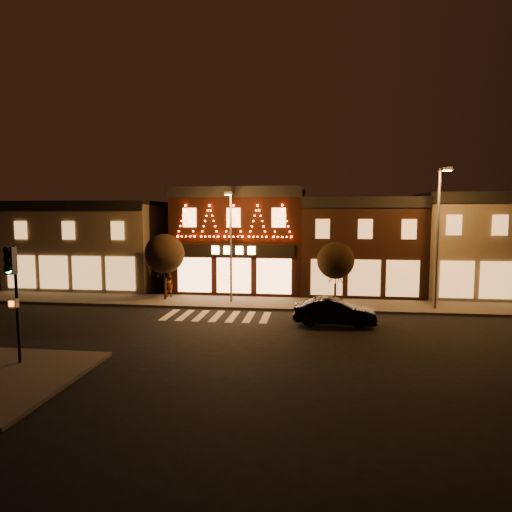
% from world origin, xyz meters
% --- Properties ---
extents(ground, '(120.00, 120.00, 0.00)m').
position_xyz_m(ground, '(0.00, 0.00, 0.00)').
color(ground, black).
rests_on(ground, ground).
extents(sidewalk_far, '(44.00, 4.00, 0.15)m').
position_xyz_m(sidewalk_far, '(2.00, 8.00, 0.07)').
color(sidewalk_far, '#47423D').
rests_on(sidewalk_far, ground).
extents(building_left, '(12.20, 8.28, 7.30)m').
position_xyz_m(building_left, '(-13.00, 13.99, 3.66)').
color(building_left, '#695E4B').
rests_on(building_left, ground).
extents(building_pulp, '(10.20, 8.34, 8.30)m').
position_xyz_m(building_pulp, '(0.00, 13.98, 4.16)').
color(building_pulp, black).
rests_on(building_pulp, ground).
extents(building_right_a, '(9.20, 8.28, 7.50)m').
position_xyz_m(building_right_a, '(9.50, 13.99, 3.76)').
color(building_right_a, '#361D12').
rests_on(building_right_a, ground).
extents(building_right_b, '(9.20, 8.28, 7.80)m').
position_xyz_m(building_right_b, '(18.50, 13.99, 3.91)').
color(building_right_b, '#695E4B').
rests_on(building_right_b, ground).
extents(traffic_signal_near, '(0.34, 0.49, 4.83)m').
position_xyz_m(traffic_signal_near, '(-6.17, -5.89, 3.55)').
color(traffic_signal_near, black).
rests_on(traffic_signal_near, sidewalk_near).
extents(streetlamp_mid, '(0.50, 1.74, 7.61)m').
position_xyz_m(streetlamp_mid, '(0.19, 7.66, 4.61)').
color(streetlamp_mid, '#59595E').
rests_on(streetlamp_mid, sidewalk_far).
extents(streetlamp_right, '(0.57, 2.05, 8.95)m').
position_xyz_m(streetlamp_right, '(13.71, 7.07, 5.40)').
color(streetlamp_right, '#59595E').
rests_on(streetlamp_right, sidewalk_far).
extents(tree_left, '(2.81, 2.81, 4.70)m').
position_xyz_m(tree_left, '(-4.68, 8.11, 3.44)').
color(tree_left, black).
rests_on(tree_left, sidewalk_far).
extents(tree_right, '(2.53, 2.53, 4.23)m').
position_xyz_m(tree_right, '(7.36, 8.12, 3.11)').
color(tree_right, black).
rests_on(tree_right, sidewalk_far).
extents(dark_sedan, '(4.63, 1.75, 1.51)m').
position_xyz_m(dark_sedan, '(7.06, 2.81, 0.76)').
color(dark_sedan, black).
rests_on(dark_sedan, ground).
extents(pedestrian, '(0.80, 0.62, 1.93)m').
position_xyz_m(pedestrian, '(-4.72, 9.05, 1.11)').
color(pedestrian, gray).
rests_on(pedestrian, sidewalk_far).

